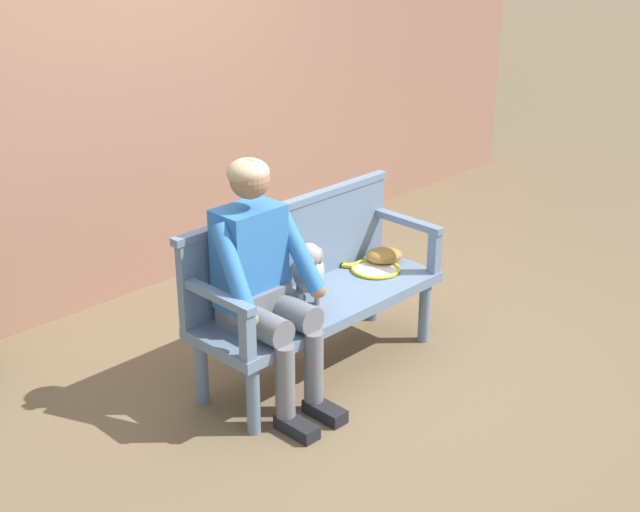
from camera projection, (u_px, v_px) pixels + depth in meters
ground_plane at (320, 369)px, 5.02m from camera, size 40.00×40.00×0.00m
brick_garden_fence at (126, 131)px, 5.75m from camera, size 8.00×0.30×2.08m
garden_bench at (320, 308)px, 4.87m from camera, size 1.51×0.53×0.44m
bench_backrest at (290, 244)px, 4.90m from camera, size 1.55×0.06×0.50m
bench_armrest_left_end at (229, 312)px, 4.24m from camera, size 0.06×0.53×0.28m
bench_armrest_right_end at (417, 234)px, 5.18m from camera, size 0.06×0.53×0.28m
person_seated at (261, 277)px, 4.45m from camera, size 0.56×0.66×1.31m
dog_on_bench at (309, 269)px, 4.76m from camera, size 0.32×0.33×0.37m
tennis_racket at (371, 268)px, 5.20m from camera, size 0.43×0.56×0.03m
baseball_glove at (384, 255)px, 5.29m from camera, size 0.28×0.26×0.09m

